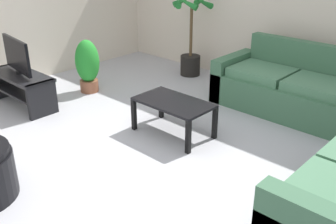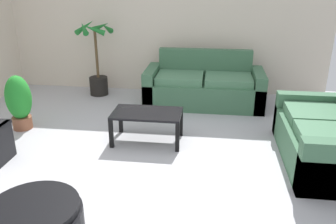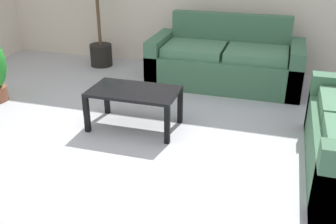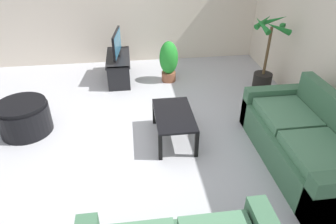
# 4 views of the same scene
# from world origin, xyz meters

# --- Properties ---
(ground_plane) EXTENTS (6.60, 6.60, 0.00)m
(ground_plane) POSITION_xyz_m (0.00, 0.00, 0.00)
(ground_plane) COLOR #B2B2B7
(couch_main) EXTENTS (2.00, 0.90, 0.90)m
(couch_main) POSITION_xyz_m (0.76, 2.28, 0.30)
(couch_main) COLOR #3F6B4C
(couch_main) RESTS_ON ground
(tv_stand) EXTENTS (1.10, 0.45, 0.47)m
(tv_stand) POSITION_xyz_m (-2.07, -0.09, 0.31)
(tv_stand) COLOR black
(tv_stand) RESTS_ON ground
(tv) EXTENTS (0.80, 0.14, 0.49)m
(tv) POSITION_xyz_m (-2.07, -0.09, 0.73)
(tv) COLOR black
(tv) RESTS_ON tv_stand
(coffee_table) EXTENTS (0.92, 0.53, 0.43)m
(coffee_table) POSITION_xyz_m (0.06, 0.70, 0.37)
(coffee_table) COLOR black
(coffee_table) RESTS_ON ground
(potted_palm) EXTENTS (0.64, 0.62, 1.38)m
(potted_palm) POSITION_xyz_m (-1.22, 2.55, 0.55)
(potted_palm) COLOR black
(potted_palm) RESTS_ON ground
(potted_plant_small) EXTENTS (0.36, 0.36, 0.81)m
(potted_plant_small) POSITION_xyz_m (-1.85, 0.88, 0.43)
(potted_plant_small) COLOR brown
(potted_plant_small) RESTS_ON ground
(ottoman) EXTENTS (0.75, 0.75, 0.48)m
(ottoman) POSITION_xyz_m (-0.42, -1.47, 0.24)
(ottoman) COLOR black
(ottoman) RESTS_ON ground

